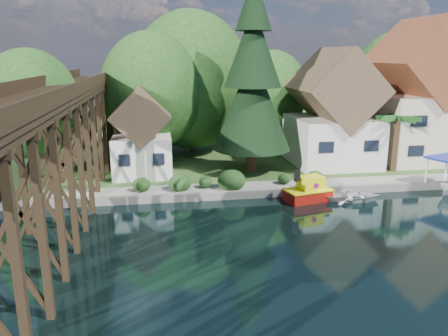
{
  "coord_description": "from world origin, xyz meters",
  "views": [
    {
      "loc": [
        -9.54,
        -23.57,
        10.75
      ],
      "look_at": [
        -5.04,
        6.0,
        3.02
      ],
      "focal_mm": 35.0,
      "sensor_mm": 36.0,
      "label": 1
    }
  ],
  "objects_px": {
    "trestle_bridge": "(57,142)",
    "house_center": "(418,101)",
    "conifer": "(253,80)",
    "tugboat": "(308,191)",
    "house_left": "(333,116)",
    "boat_white_a": "(353,195)",
    "shed": "(142,137)",
    "palm_tree": "(398,120)"
  },
  "relations": [
    {
      "from": "palm_tree",
      "to": "shed",
      "type": "bearing_deg",
      "value": 174.3
    },
    {
      "from": "shed",
      "to": "boat_white_a",
      "type": "bearing_deg",
      "value": -27.1
    },
    {
      "from": "house_center",
      "to": "shed",
      "type": "relative_size",
      "value": 1.77
    },
    {
      "from": "trestle_bridge",
      "to": "house_center",
      "type": "bearing_deg",
      "value": 19.49
    },
    {
      "from": "house_center",
      "to": "conifer",
      "type": "xyz_separation_m",
      "value": [
        -17.28,
        -2.32,
        2.25
      ]
    },
    {
      "from": "trestle_bridge",
      "to": "house_left",
      "type": "distance_m",
      "value": 25.42
    },
    {
      "from": "trestle_bridge",
      "to": "conifer",
      "type": "height_order",
      "value": "conifer"
    },
    {
      "from": "shed",
      "to": "boat_white_a",
      "type": "xyz_separation_m",
      "value": [
        15.98,
        -8.18,
        -3.4
      ]
    },
    {
      "from": "house_left",
      "to": "house_center",
      "type": "xyz_separation_m",
      "value": [
        9.0,
        0.5,
        1.28
      ]
    },
    {
      "from": "conifer",
      "to": "boat_white_a",
      "type": "distance_m",
      "value": 13.0
    },
    {
      "from": "tugboat",
      "to": "trestle_bridge",
      "type": "bearing_deg",
      "value": -174.85
    },
    {
      "from": "boat_white_a",
      "to": "conifer",
      "type": "bearing_deg",
      "value": 48.33
    },
    {
      "from": "trestle_bridge",
      "to": "boat_white_a",
      "type": "distance_m",
      "value": 21.58
    },
    {
      "from": "shed",
      "to": "palm_tree",
      "type": "height_order",
      "value": "shed"
    },
    {
      "from": "conifer",
      "to": "tugboat",
      "type": "bearing_deg",
      "value": -68.99
    },
    {
      "from": "palm_tree",
      "to": "boat_white_a",
      "type": "distance_m",
      "value": 10.05
    },
    {
      "from": "conifer",
      "to": "tugboat",
      "type": "height_order",
      "value": "conifer"
    },
    {
      "from": "trestle_bridge",
      "to": "house_center",
      "type": "height_order",
      "value": "house_center"
    },
    {
      "from": "trestle_bridge",
      "to": "boat_white_a",
      "type": "relative_size",
      "value": 10.66
    },
    {
      "from": "trestle_bridge",
      "to": "palm_tree",
      "type": "xyz_separation_m",
      "value": [
        27.56,
        7.08,
        -0.16
      ]
    },
    {
      "from": "house_left",
      "to": "conifer",
      "type": "relative_size",
      "value": 0.65
    },
    {
      "from": "boat_white_a",
      "to": "house_left",
      "type": "bearing_deg",
      "value": -1.95
    },
    {
      "from": "house_left",
      "to": "palm_tree",
      "type": "bearing_deg",
      "value": -39.46
    },
    {
      "from": "trestle_bridge",
      "to": "conifer",
      "type": "relative_size",
      "value": 2.6
    },
    {
      "from": "house_center",
      "to": "shed",
      "type": "xyz_separation_m",
      "value": [
        -27.0,
        -2.0,
        -2.59
      ]
    },
    {
      "from": "trestle_bridge",
      "to": "shed",
      "type": "xyz_separation_m",
      "value": [
        5.0,
        9.33,
        -1.52
      ]
    },
    {
      "from": "boat_white_a",
      "to": "palm_tree",
      "type": "bearing_deg",
      "value": -38.14
    },
    {
      "from": "house_left",
      "to": "tugboat",
      "type": "distance_m",
      "value": 11.58
    },
    {
      "from": "trestle_bridge",
      "to": "tugboat",
      "type": "relative_size",
      "value": 11.52
    },
    {
      "from": "trestle_bridge",
      "to": "conifer",
      "type": "bearing_deg",
      "value": 31.47
    },
    {
      "from": "shed",
      "to": "boat_white_a",
      "type": "distance_m",
      "value": 18.27
    },
    {
      "from": "house_left",
      "to": "tugboat",
      "type": "xyz_separation_m",
      "value": [
        -5.42,
        -9.24,
        -4.38
      ]
    },
    {
      "from": "house_center",
      "to": "palm_tree",
      "type": "relative_size",
      "value": 2.59
    },
    {
      "from": "house_left",
      "to": "tugboat",
      "type": "bearing_deg",
      "value": -120.4
    },
    {
      "from": "house_left",
      "to": "boat_white_a",
      "type": "bearing_deg",
      "value": -101.77
    },
    {
      "from": "trestle_bridge",
      "to": "house_center",
      "type": "relative_size",
      "value": 3.18
    },
    {
      "from": "boat_white_a",
      "to": "house_center",
      "type": "bearing_deg",
      "value": -37.44
    },
    {
      "from": "house_left",
      "to": "house_center",
      "type": "bearing_deg",
      "value": 3.18
    },
    {
      "from": "trestle_bridge",
      "to": "house_center",
      "type": "distance_m",
      "value": 33.96
    },
    {
      "from": "house_left",
      "to": "tugboat",
      "type": "height_order",
      "value": "house_left"
    },
    {
      "from": "palm_tree",
      "to": "house_left",
      "type": "bearing_deg",
      "value": 140.54
    },
    {
      "from": "trestle_bridge",
      "to": "tugboat",
      "type": "height_order",
      "value": "trestle_bridge"
    }
  ]
}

